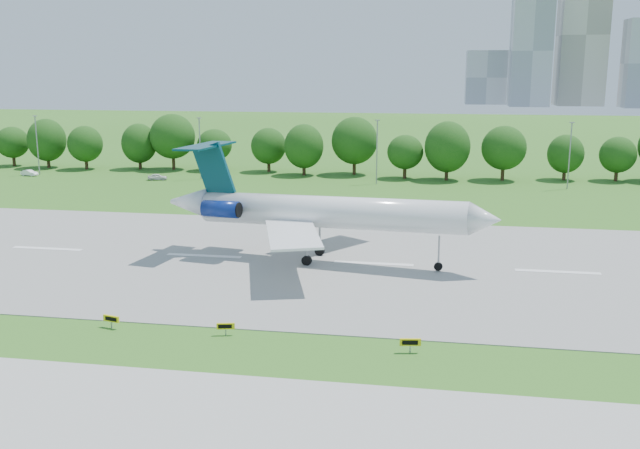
{
  "coord_description": "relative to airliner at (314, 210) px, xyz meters",
  "views": [
    {
      "loc": [
        27.18,
        -52.5,
        21.68
      ],
      "look_at": [
        15.06,
        18.0,
        5.93
      ],
      "focal_mm": 40.0,
      "sensor_mm": 36.0,
      "label": 1
    }
  ],
  "objects": [
    {
      "name": "service_vehicle_b",
      "position": [
        -41.25,
        54.05,
        -5.31
      ],
      "size": [
        4.01,
        2.53,
        1.27
      ],
      "primitive_type": "imported",
      "rotation": [
        0.0,
        0.0,
        1.87
      ],
      "color": "silver",
      "rests_on": "ground"
    },
    {
      "name": "taxi_sign_right",
      "position": [
        12.15,
        -25.39,
        -5.09
      ],
      "size": [
        1.66,
        0.45,
        1.16
      ],
      "rotation": [
        0.0,
        0.0,
        0.16
      ],
      "color": "gray",
      "rests_on": "ground"
    },
    {
      "name": "service_vehicle_a",
      "position": [
        -69.41,
        55.03,
        -5.34
      ],
      "size": [
        3.85,
        1.99,
        1.21
      ],
      "primitive_type": "imported",
      "rotation": [
        0.0,
        0.0,
        1.37
      ],
      "color": "white",
      "rests_on": "ground"
    },
    {
      "name": "ground",
      "position": [
        -13.14,
        -25.3,
        -5.94
      ],
      "size": [
        600.0,
        600.0,
        0.0
      ],
      "primitive_type": "plane",
      "color": "#2E6119",
      "rests_on": "ground"
    },
    {
      "name": "skyline",
      "position": [
        87.02,
        365.31,
        24.52
      ],
      "size": [
        127.0,
        52.0,
        80.0
      ],
      "color": "#B2B2B7",
      "rests_on": "ground"
    },
    {
      "name": "tree_line",
      "position": [
        -13.14,
        66.7,
        0.24
      ],
      "size": [
        288.4,
        8.4,
        10.4
      ],
      "color": "#382314",
      "rests_on": "ground"
    },
    {
      "name": "airliner",
      "position": [
        0.0,
        0.0,
        0.0
      ],
      "size": [
        39.14,
        28.27,
        13.25
      ],
      "rotation": [
        0.0,
        -0.02,
        -0.16
      ],
      "color": "white",
      "rests_on": "ground"
    },
    {
      "name": "light_poles",
      "position": [
        -15.64,
        56.7,
        0.39
      ],
      "size": [
        175.9,
        0.25,
        12.19
      ],
      "color": "gray",
      "rests_on": "ground"
    },
    {
      "name": "runway",
      "position": [
        -13.14,
        -0.3,
        -5.9
      ],
      "size": [
        400.0,
        45.0,
        0.08
      ],
      "primitive_type": "cube",
      "color": "gray",
      "rests_on": "ground"
    },
    {
      "name": "taxi_sign_left",
      "position": [
        -13.21,
        -24.26,
        -5.13
      ],
      "size": [
        1.57,
        0.56,
        1.11
      ],
      "rotation": [
        0.0,
        0.0,
        -0.25
      ],
      "color": "gray",
      "rests_on": "ground"
    },
    {
      "name": "taxi_sign_centre",
      "position": [
        -3.1,
        -24.24,
        -5.16
      ],
      "size": [
        1.51,
        0.5,
        1.06
      ],
      "rotation": [
        0.0,
        0.0,
        0.22
      ],
      "color": "gray",
      "rests_on": "ground"
    }
  ]
}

